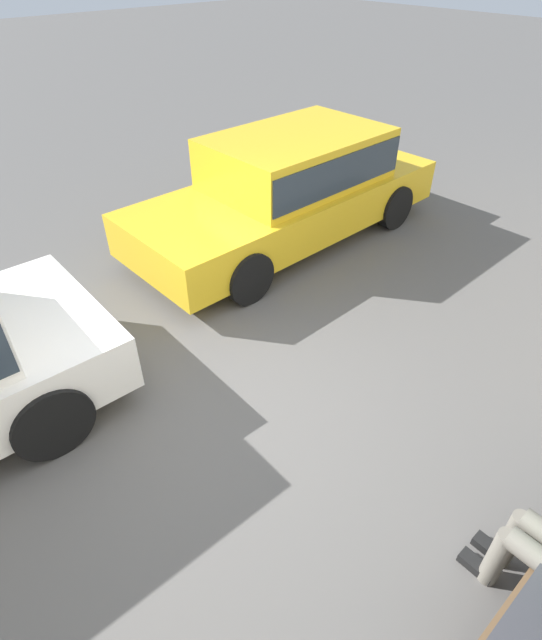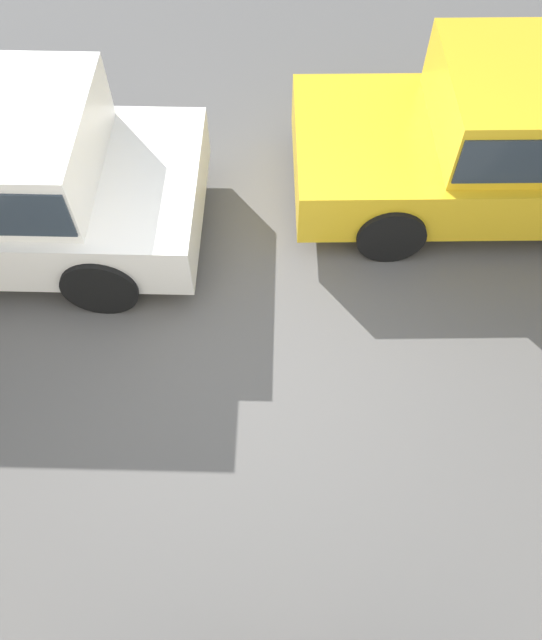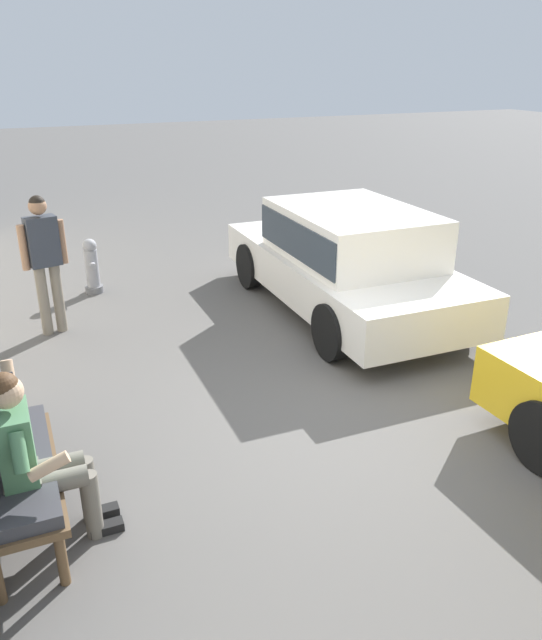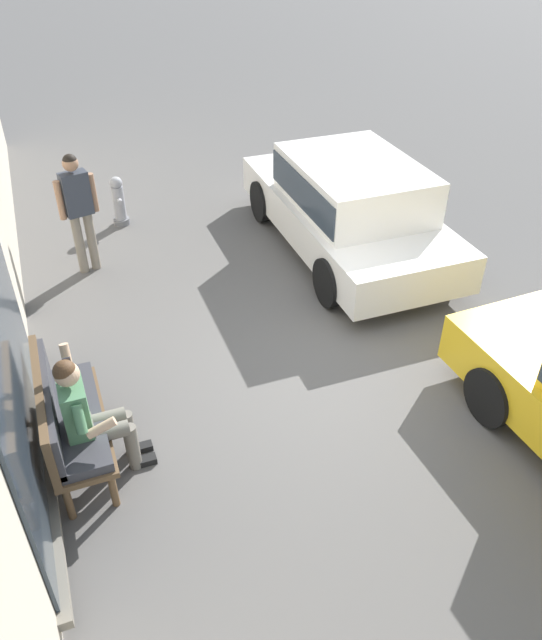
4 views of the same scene
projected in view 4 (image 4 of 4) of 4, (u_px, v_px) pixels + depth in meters
The scene contains 6 objects.
ground_plane at pixel (327, 368), 7.24m from camera, with size 60.00×60.00×0.00m, color #565451.
bench at pixel (64, 415), 5.77m from camera, with size 1.53×0.55×1.03m.
person_on_phone at pixel (89, 414), 5.60m from camera, with size 0.73×0.74×1.36m.
parked_car_mid at pixel (349, 202), 9.05m from camera, with size 4.26×1.96×1.43m.
pedestrian_standing at pixel (78, 204), 8.45m from camera, with size 0.27×0.54×1.73m.
fire_hydrant at pixel (119, 202), 9.99m from camera, with size 0.38×0.26×0.81m.
Camera 4 is at (-4.95, 2.60, 4.68)m, focal length 35.00 mm.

